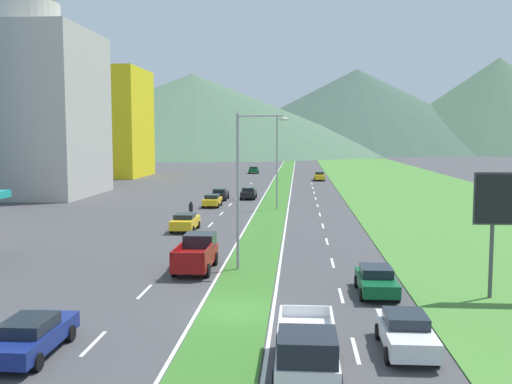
{
  "coord_description": "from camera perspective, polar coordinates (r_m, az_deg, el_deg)",
  "views": [
    {
      "loc": [
        2.9,
        -26.49,
        8.16
      ],
      "look_at": [
        -1.07,
        27.83,
        2.85
      ],
      "focal_mm": 41.18,
      "sensor_mm": 36.0,
      "label": 1
    }
  ],
  "objects": [
    {
      "name": "lane_dash_left_9",
      "position": [
        76.32,
        -1.86,
        -0.57
      ],
      "size": [
        0.16,
        2.8,
        0.01
      ],
      "primitive_type": "cube",
      "color": "silver",
      "rests_on": "ground_plane"
    },
    {
      "name": "lane_dash_right_3",
      "position": [
        30.67,
        8.27,
        -9.92
      ],
      "size": [
        0.16,
        2.8,
        0.01
      ],
      "primitive_type": "cube",
      "color": "silver",
      "rests_on": "ground_plane"
    },
    {
      "name": "lane_dash_left_3",
      "position": [
        31.62,
        -10.77,
        -9.48
      ],
      "size": [
        0.16,
        2.8,
        0.01
      ],
      "primitive_type": "cube",
      "color": "silver",
      "rests_on": "ground_plane"
    },
    {
      "name": "edge_line_median_left",
      "position": [
        87.0,
        1.09,
        0.19
      ],
      "size": [
        0.16,
        240.0,
        0.01
      ],
      "primitive_type": "cube",
      "color": "silver",
      "rests_on": "ground_plane"
    },
    {
      "name": "lane_dash_left_4",
      "position": [
        38.86,
        -7.85,
        -6.6
      ],
      "size": [
        0.16,
        2.8,
        0.01
      ],
      "primitive_type": "cube",
      "color": "silver",
      "rests_on": "ground_plane"
    },
    {
      "name": "lane_dash_left_12",
      "position": [
        99.12,
        -0.47,
        0.85
      ],
      "size": [
        0.16,
        2.8,
        0.01
      ],
      "primitive_type": "cube",
      "color": "silver",
      "rests_on": "ground_plane"
    },
    {
      "name": "midrise_colored",
      "position": [
        119.9,
        -14.75,
        6.49
      ],
      "size": [
        16.8,
        16.8,
        20.95
      ],
      "primitive_type": "cube",
      "color": "yellow",
      "rests_on": "ground_plane"
    },
    {
      "name": "lane_dash_right_2",
      "position": [
        23.4,
        9.64,
        -14.92
      ],
      "size": [
        0.16,
        2.8,
        0.01
      ],
      "primitive_type": "cube",
      "color": "silver",
      "rests_on": "ground_plane"
    },
    {
      "name": "car_3",
      "position": [
        23.44,
        14.36,
        -13.05
      ],
      "size": [
        1.92,
        4.19,
        1.45
      ],
      "rotation": [
        0.0,
        0.0,
        -1.57
      ],
      "color": "silver",
      "rests_on": "ground_plane"
    },
    {
      "name": "motorcycle_rider",
      "position": [
        56.84,
        -6.32,
        -1.96
      ],
      "size": [
        0.36,
        2.0,
        1.8
      ],
      "rotation": [
        0.0,
        0.0,
        1.57
      ],
      "color": "black",
      "rests_on": "ground_plane"
    },
    {
      "name": "domed_building",
      "position": [
        85.26,
        -21.29,
        8.41
      ],
      "size": [
        17.3,
        17.3,
        32.38
      ],
      "color": "#B7B2A8",
      "rests_on": "ground_plane"
    },
    {
      "name": "lane_dash_right_6",
      "position": [
        53.15,
        6.51,
        -3.3
      ],
      "size": [
        0.16,
        2.8,
        0.01
      ],
      "primitive_type": "cube",
      "color": "silver",
      "rests_on": "ground_plane"
    },
    {
      "name": "grass_verge_right",
      "position": [
        88.66,
        15.67,
        0.1
      ],
      "size": [
        24.0,
        240.0,
        0.06
      ],
      "primitive_type": "cube",
      "color": "#477F33",
      "rests_on": "ground_plane"
    },
    {
      "name": "lane_dash_right_9",
      "position": [
        75.94,
        5.81,
        -0.63
      ],
      "size": [
        0.16,
        2.8,
        0.01
      ],
      "primitive_type": "cube",
      "color": "silver",
      "rests_on": "ground_plane"
    },
    {
      "name": "lane_dash_right_5",
      "position": [
        45.6,
        6.9,
        -4.78
      ],
      "size": [
        0.16,
        2.8,
        0.01
      ],
      "primitive_type": "cube",
      "color": "silver",
      "rests_on": "ground_plane"
    },
    {
      "name": "ground_plane",
      "position": [
        27.87,
        -2.01,
        -11.47
      ],
      "size": [
        600.0,
        600.0,
        0.0
      ],
      "primitive_type": "plane",
      "color": "#424244"
    },
    {
      "name": "lane_dash_right_4",
      "position": [
        38.09,
        7.45,
        -6.85
      ],
      "size": [
        0.16,
        2.8,
        0.01
      ],
      "primitive_type": "cube",
      "color": "silver",
      "rests_on": "ground_plane"
    },
    {
      "name": "lane_dash_right_8",
      "position": [
        68.33,
        5.99,
        -1.32
      ],
      "size": [
        0.16,
        2.8,
        0.01
      ],
      "primitive_type": "cube",
      "color": "silver",
      "rests_on": "ground_plane"
    },
    {
      "name": "grass_median",
      "position": [
        86.92,
        2.25,
        0.2
      ],
      "size": [
        3.2,
        240.0,
        0.06
      ],
      "primitive_type": "cube",
      "color": "#387028",
      "rests_on": "ground_plane"
    },
    {
      "name": "car_0",
      "position": [
        124.92,
        -0.22,
        2.17
      ],
      "size": [
        2.02,
        4.17,
        1.44
      ],
      "rotation": [
        0.0,
        0.0,
        1.57
      ],
      "color": "#0C5128",
      "rests_on": "ground_plane"
    },
    {
      "name": "edge_line_median_right",
      "position": [
        86.88,
        3.4,
        0.17
      ],
      "size": [
        0.16,
        240.0,
        0.01
      ],
      "primitive_type": "cube",
      "color": "silver",
      "rests_on": "ground_plane"
    },
    {
      "name": "pickup_truck_0",
      "position": [
        36.02,
        -5.8,
        -5.96
      ],
      "size": [
        2.18,
        5.4,
        2.0
      ],
      "rotation": [
        0.0,
        0.0,
        1.57
      ],
      "color": "maroon",
      "rests_on": "ground_plane"
    },
    {
      "name": "street_lamp_mid",
      "position": [
        63.72,
        1.81,
        3.52
      ],
      "size": [
        2.81,
        0.39,
        10.38
      ],
      "color": "#99999E",
      "rests_on": "ground_plane"
    },
    {
      "name": "hill_far_left",
      "position": [
        263.31,
        -6.16,
        7.57
      ],
      "size": [
        175.42,
        175.42,
        34.98
      ],
      "primitive_type": "cone",
      "color": "#47664C",
      "rests_on": "ground_plane"
    },
    {
      "name": "lane_dash_left_2",
      "position": [
        24.63,
        -15.5,
        -13.99
      ],
      "size": [
        0.16,
        2.8,
        0.01
      ],
      "primitive_type": "cube",
      "color": "silver",
      "rests_on": "ground_plane"
    },
    {
      "name": "lane_dash_right_7",
      "position": [
        60.73,
        6.22,
        -2.18
      ],
      "size": [
        0.16,
        2.8,
        0.01
      ],
      "primitive_type": "cube",
      "color": "silver",
      "rests_on": "ground_plane"
    },
    {
      "name": "lane_dash_left_6",
      "position": [
        53.7,
        -4.44,
        -3.19
      ],
      "size": [
        0.16,
        2.8,
        0.01
      ],
      "primitive_type": "cube",
      "color": "silver",
      "rests_on": "ground_plane"
    },
    {
      "name": "lane_dash_left_5",
      "position": [
        46.24,
        -5.87,
        -4.62
      ],
      "size": [
        0.16,
        2.8,
        0.01
      ],
      "primitive_type": "cube",
      "color": "silver",
      "rests_on": "ground_plane"
    },
    {
      "name": "lane_dash_right_11",
      "position": [
        91.19,
        5.54,
        0.41
      ],
      "size": [
        0.16,
        2.8,
        0.01
      ],
      "primitive_type": "cube",
      "color": "silver",
      "rests_on": "ground_plane"
    },
    {
      "name": "lane_dash_left_8",
      "position": [
        68.76,
        -2.53,
        -1.25
      ],
      "size": [
        0.16,
        2.8,
        0.01
      ],
      "primitive_type": "cube",
      "color": "silver",
      "rests_on": "ground_plane"
    },
    {
      "name": "car_7",
      "position": [
        74.12,
        -3.52,
        -0.2
      ],
      "size": [
        1.94,
        4.58,
        1.42
      ],
      "rotation": [
        0.0,
        0.0,
        1.57
      ],
      "color": "black",
      "rests_on": "ground_plane"
    },
    {
      "name": "car_8",
      "position": [
        75.07,
        -0.72,
        -0.09
      ],
      "size": [
        1.91,
        4.2,
        1.48
      ],
      "rotation": [
        0.0,
        0.0,
        1.57
      ],
      "color": "black",
      "rests_on": "ground_plane"
    },
    {
      "name": "hill_far_right",
      "position": [
        304.88,
        22.44,
        7.81
      ],
      "size": [
        130.0,
        130.0,
        44.65
      ],
      "primitive_type": "cone",
      "color": "#47664C",
      "rests_on": "ground_plane"
    },
    {
      "name": "car_6",
      "position": [
        23.93,
        -20.99,
        -12.88
      ],
      "size": [
        1.98,
        4.79,
        1.43
      ],
      "rotation": [
        0.0,
        0.0,
        1.57
      ],
      "color": "navy",
      "rests_on": "ground_plane"
    },
    {
      "name": "car_2",
      "position": [
        66.97,
        -4.26,
        -0.82
      ],
      "size": [
        1.89,
        4.2,
        1.42
      ],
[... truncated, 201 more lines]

